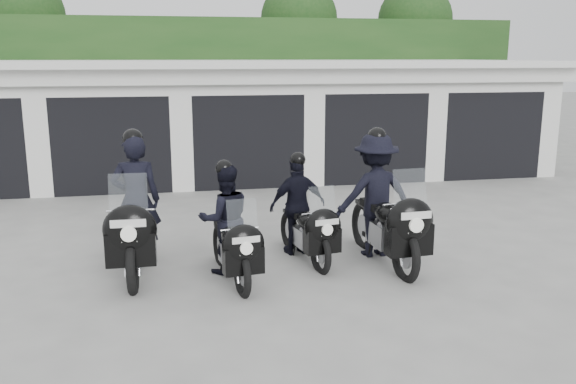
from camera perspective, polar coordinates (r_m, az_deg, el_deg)
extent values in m
plane|color=#969691|center=(9.28, 0.89, -6.73)|extent=(80.00, 80.00, 0.00)
cube|color=silver|center=(17.24, -5.00, 6.98)|extent=(16.00, 6.00, 2.80)
cube|color=silver|center=(16.96, -5.02, 11.90)|extent=(16.40, 6.80, 0.16)
cube|color=silver|center=(13.94, -3.63, 10.84)|extent=(16.40, 0.12, 0.40)
cube|color=black|center=(14.46, -3.61, 0.79)|extent=(16.00, 0.06, 0.24)
cube|color=silver|center=(14.59, -22.27, 5.08)|extent=(0.50, 0.50, 2.80)
cube|color=black|center=(15.44, -15.79, 4.78)|extent=(2.60, 2.60, 2.20)
cube|color=silver|center=(14.28, -16.45, 9.80)|extent=(2.60, 0.50, 0.60)
cube|color=silver|center=(14.31, -9.96, 5.70)|extent=(0.50, 0.50, 2.80)
cube|color=black|center=(15.50, -4.25, 5.25)|extent=(2.60, 2.60, 2.20)
cube|color=silver|center=(14.34, -3.83, 10.28)|extent=(2.60, 0.50, 0.60)
cube|color=silver|center=(14.70, 2.27, 6.05)|extent=(0.50, 0.50, 2.80)
cube|color=black|center=(16.16, 6.78, 5.49)|extent=(2.60, 2.60, 2.20)
cube|color=silver|center=(15.05, 8.15, 10.29)|extent=(2.60, 0.50, 0.60)
cube|color=silver|center=(15.71, 13.41, 6.14)|extent=(0.50, 0.50, 2.80)
cube|color=black|center=(17.35, 16.62, 5.54)|extent=(2.60, 2.60, 2.20)
cube|color=silver|center=(16.33, 18.64, 9.94)|extent=(2.60, 0.50, 0.60)
cube|color=silver|center=(17.22, 22.90, 6.03)|extent=(0.50, 0.50, 2.80)
cube|color=#1A3D16|center=(21.16, -6.22, 10.02)|extent=(20.00, 2.00, 4.30)
sphere|color=#1A3D16|center=(23.08, -23.59, 14.88)|extent=(2.80, 2.80, 2.80)
cylinder|color=black|center=(23.09, -22.99, 8.07)|extent=(0.24, 0.24, 3.30)
sphere|color=#1A3D16|center=(23.11, 1.02, 15.88)|extent=(2.80, 2.80, 2.80)
cylinder|color=black|center=(23.12, 1.00, 9.06)|extent=(0.24, 0.24, 3.30)
sphere|color=#1A3D16|center=(24.45, 11.78, 15.44)|extent=(2.80, 2.80, 2.80)
cylinder|color=black|center=(24.45, 11.49, 9.00)|extent=(0.24, 0.24, 3.30)
torus|color=black|center=(8.42, -14.34, -6.69)|extent=(0.14, 0.82, 0.81)
torus|color=black|center=(9.95, -13.65, -3.67)|extent=(0.14, 0.82, 0.81)
cube|color=#A1A1A6|center=(9.18, -13.98, -4.55)|extent=(0.30, 0.62, 0.36)
cube|color=black|center=(9.21, -13.93, -5.65)|extent=(0.12, 1.45, 0.07)
ellipsoid|color=black|center=(8.89, -14.19, -2.57)|extent=(0.38, 0.65, 0.32)
cube|color=black|center=(9.35, -13.99, -1.69)|extent=(0.30, 0.62, 0.11)
ellipsoid|color=black|center=(8.18, -14.58, -3.43)|extent=(0.71, 0.38, 0.67)
cube|color=black|center=(8.25, -14.48, -5.14)|extent=(0.65, 0.26, 0.45)
cube|color=#B2BFC6|center=(8.10, -14.73, -0.34)|extent=(0.49, 0.14, 0.57)
cylinder|color=silver|center=(8.34, -14.54, -1.69)|extent=(0.62, 0.05, 0.03)
cube|color=silver|center=(7.96, -14.74, -2.88)|extent=(0.45, 0.03, 0.10)
cube|color=silver|center=(8.05, -14.64, -4.19)|extent=(0.20, 0.02, 0.11)
imported|color=black|center=(9.34, -14.03, -0.74)|extent=(0.72, 0.48, 1.95)
sphere|color=black|center=(9.17, -14.33, 4.83)|extent=(0.30, 0.30, 0.30)
torus|color=black|center=(8.07, -4.30, -7.66)|extent=(0.19, 0.67, 0.66)
torus|color=black|center=(9.27, -6.37, -5.01)|extent=(0.19, 0.67, 0.66)
cube|color=#A1A1A6|center=(8.66, -5.45, -5.82)|extent=(0.30, 0.52, 0.29)
cube|color=black|center=(8.69, -5.40, -6.75)|extent=(0.23, 1.17, 0.05)
ellipsoid|color=black|center=(8.43, -5.24, -4.15)|extent=(0.36, 0.55, 0.26)
cube|color=black|center=(8.78, -5.85, -3.35)|extent=(0.30, 0.52, 0.09)
ellipsoid|color=black|center=(7.87, -4.22, -4.94)|extent=(0.60, 0.37, 0.54)
cube|color=black|center=(7.93, -4.19, -6.37)|extent=(0.55, 0.27, 0.36)
cube|color=#B2BFC6|center=(7.79, -4.31, -2.36)|extent=(0.41, 0.16, 0.46)
cylinder|color=silver|center=(7.99, -4.57, -3.46)|extent=(0.50, 0.10, 0.03)
cube|color=silver|center=(7.70, -3.94, -4.50)|extent=(0.36, 0.06, 0.08)
cube|color=silver|center=(7.77, -3.97, -5.59)|extent=(0.16, 0.04, 0.09)
imported|color=black|center=(8.77, -5.90, -2.54)|extent=(0.84, 0.70, 1.58)
sphere|color=black|center=(8.61, -6.01, 2.23)|extent=(0.24, 0.24, 0.24)
torus|color=black|center=(8.89, 3.05, -5.75)|extent=(0.20, 0.66, 0.65)
torus|color=black|center=(10.02, 0.12, -3.60)|extent=(0.20, 0.66, 0.65)
cube|color=#A1A1A6|center=(9.44, 1.46, -4.23)|extent=(0.31, 0.52, 0.28)
cube|color=black|center=(9.47, 1.49, -5.08)|extent=(0.26, 1.15, 0.05)
ellipsoid|color=black|center=(9.23, 1.82, -2.68)|extent=(0.37, 0.55, 0.26)
cube|color=black|center=(9.56, 0.95, -2.02)|extent=(0.31, 0.52, 0.09)
ellipsoid|color=black|center=(8.70, 3.27, -3.28)|extent=(0.60, 0.38, 0.53)
cube|color=black|center=(8.76, 3.26, -4.56)|extent=(0.54, 0.28, 0.36)
cube|color=#B2BFC6|center=(8.63, 3.23, -0.96)|extent=(0.40, 0.17, 0.45)
cylinder|color=silver|center=(8.82, 2.82, -1.98)|extent=(0.50, 0.11, 0.02)
cube|color=silver|center=(8.54, 3.69, -2.85)|extent=(0.35, 0.07, 0.08)
cube|color=silver|center=(8.61, 3.60, -3.83)|extent=(0.16, 0.04, 0.09)
imported|color=black|center=(9.55, 0.91, -1.28)|extent=(0.99, 0.66, 1.56)
sphere|color=black|center=(9.40, 0.93, 3.05)|extent=(0.24, 0.24, 0.24)
torus|color=black|center=(8.73, 10.92, -5.85)|extent=(0.18, 0.81, 0.80)
torus|color=black|center=(10.11, 7.01, -3.16)|extent=(0.18, 0.81, 0.80)
cube|color=#A1A1A6|center=(9.41, 8.78, -3.93)|extent=(0.33, 0.62, 0.35)
cube|color=black|center=(9.44, 8.80, -4.99)|extent=(0.19, 1.43, 0.07)
ellipsoid|color=black|center=(9.15, 9.33, -2.00)|extent=(0.40, 0.66, 0.32)
cube|color=black|center=(9.56, 8.17, -1.19)|extent=(0.33, 0.62, 0.11)
ellipsoid|color=black|center=(8.51, 11.32, -2.72)|extent=(0.72, 0.41, 0.66)
cube|color=black|center=(8.58, 11.25, -4.35)|extent=(0.65, 0.29, 0.44)
cube|color=#B2BFC6|center=(8.43, 11.35, 0.22)|extent=(0.49, 0.16, 0.56)
cylinder|color=silver|center=(8.65, 10.74, -1.09)|extent=(0.62, 0.07, 0.03)
cube|color=silver|center=(8.31, 11.93, -2.17)|extent=(0.44, 0.05, 0.10)
cube|color=silver|center=(8.39, 11.77, -3.42)|extent=(0.20, 0.03, 0.11)
imported|color=black|center=(9.55, 8.15, -0.27)|extent=(1.29, 0.73, 1.93)
sphere|color=black|center=(9.39, 8.32, 5.12)|extent=(0.30, 0.30, 0.30)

